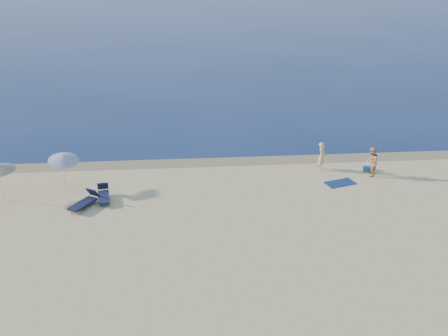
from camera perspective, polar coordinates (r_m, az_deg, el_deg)
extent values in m
cube|color=#0C1D4A|center=(112.39, -2.64, 16.37)|extent=(240.00, 160.00, 0.01)
cube|color=#847254|center=(33.76, 2.96, 0.78)|extent=(240.00, 1.60, 0.00)
imported|color=#E0A97E|center=(32.63, 9.90, 1.21)|extent=(0.63, 0.71, 1.64)
imported|color=tan|center=(32.33, 14.77, 0.62)|extent=(0.94, 1.02, 1.70)
cube|color=#0F214F|center=(31.30, 11.71, -1.51)|extent=(1.81, 1.34, 0.03)
cube|color=silver|center=(33.32, 14.27, 0.04)|extent=(0.37, 0.33, 0.30)
cube|color=#1D599E|center=(33.17, 14.28, -0.06)|extent=(0.49, 0.40, 0.30)
cylinder|color=silver|center=(30.45, -15.94, -0.84)|extent=(0.19, 0.39, 1.84)
cone|color=white|center=(30.45, -16.00, 0.99)|extent=(2.12, 2.14, 0.60)
sphere|color=silver|center=(30.39, -16.03, 1.27)|extent=(0.05, 0.05, 0.05)
cylinder|color=silver|center=(30.48, -21.67, -1.66)|extent=(0.11, 0.24, 1.81)
cone|color=beige|center=(30.32, -21.82, 0.04)|extent=(1.92, 1.93, 0.45)
cube|color=#151B39|center=(29.21, -12.12, -2.92)|extent=(0.76, 1.58, 0.10)
cube|color=#151B39|center=(29.78, -12.21, -1.81)|extent=(0.60, 0.44, 0.49)
cylinder|color=#A5A5AD|center=(29.26, -11.67, -3.08)|extent=(0.03, 0.03, 0.22)
cube|color=black|center=(28.71, -14.16, -3.56)|extent=(1.34, 1.67, 0.11)
cube|color=black|center=(29.12, -13.21, -2.43)|extent=(0.70, 0.64, 0.52)
cylinder|color=#A5A5AD|center=(28.62, -13.78, -3.87)|extent=(0.03, 0.03, 0.23)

